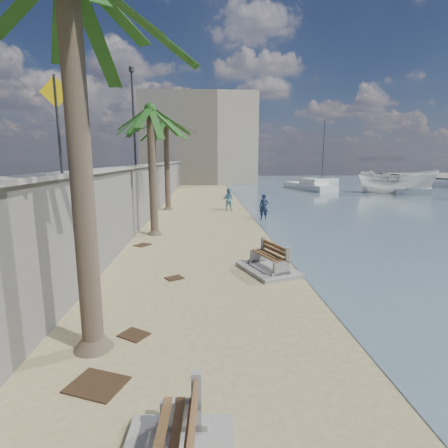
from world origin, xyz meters
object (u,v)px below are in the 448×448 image
person_a (264,205)px  palm_mid (150,110)px  yacht_near (414,188)px  sailboat_west (322,180)px  bench_far (269,260)px  yacht_far (309,187)px  boat_cruiser (396,181)px  palm_back (166,121)px  person_b (228,198)px

person_a → palm_mid: bearing=-127.3°
yacht_near → sailboat_west: sailboat_west is taller
bench_far → yacht_far: bearing=71.0°
person_a → boat_cruiser: (18.09, 16.37, 0.48)m
palm_mid → sailboat_west: bearing=60.8°
person_a → yacht_far: size_ratio=0.21×
person_a → sailboat_west: bearing=85.6°
palm_back → sailboat_west: size_ratio=0.74×
palm_mid → palm_back: bearing=91.2°
palm_back → boat_cruiser: size_ratio=2.11×
yacht_near → person_a: bearing=163.3°
bench_far → sailboat_west: 51.12m
yacht_far → sailboat_west: sailboat_west is taller
boat_cruiser → yacht_near: 5.45m
yacht_far → sailboat_west: (6.67, 14.57, 0.02)m
boat_cruiser → person_a: bearing=171.1°
sailboat_west → palm_back: bearing=-126.0°
person_a → yacht_far: (9.81, 22.46, -0.62)m
bench_far → yacht_near: 38.70m
person_b → yacht_near: (24.39, 15.16, -0.62)m
yacht_far → bench_far: bearing=146.5°
palm_mid → sailboat_west: (23.07, 41.33, -6.00)m
palm_back → yacht_near: palm_back is taller
person_a → yacht_near: (22.34, 19.60, -0.62)m
yacht_near → palm_back: bearing=148.7°
yacht_near → sailboat_west: 18.40m
person_b → sailboat_west: (18.53, 32.59, -0.60)m
bench_far → person_a: (1.65, 10.77, 0.55)m
palm_back → yacht_near: bearing=26.6°
person_b → boat_cruiser: 23.41m
person_b → palm_back: bearing=11.8°
yacht_far → yacht_near: bearing=-117.3°
person_a → yacht_near: size_ratio=0.16×
person_b → yacht_far: (11.86, 18.02, -0.62)m
yacht_near → sailboat_west: bearing=50.6°
person_a → person_b: bearing=134.4°
person_a → boat_cruiser: size_ratio=0.52×
palm_back → yacht_far: palm_back is taller
palm_back → person_b: 7.54m
bench_far → yacht_far: size_ratio=0.29×
palm_mid → yacht_far: (16.40, 26.75, -6.01)m
yacht_far → sailboat_west: bearing=-39.0°
palm_mid → person_b: bearing=62.5°
palm_mid → yacht_near: palm_mid is taller
yacht_far → sailboat_west: 16.03m
palm_mid → yacht_near: 38.00m
yacht_near → bench_far: bearing=173.8°
person_b → sailboat_west: 37.50m
palm_mid → boat_cruiser: (24.68, 20.66, -4.92)m
person_b → palm_mid: bearing=81.3°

